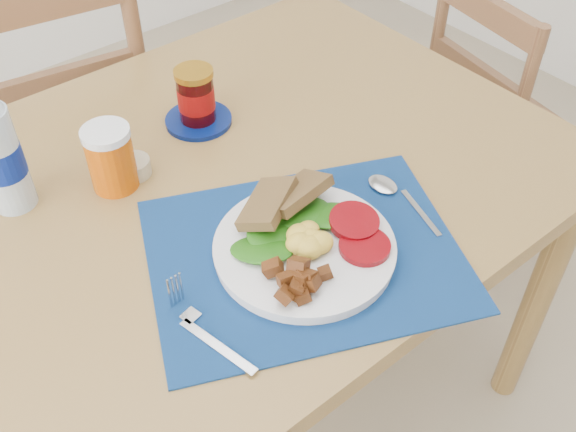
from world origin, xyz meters
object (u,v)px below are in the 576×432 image
object	(u,v)px
breakfast_plate	(303,248)
juice_glass	(111,160)
chair_far	(59,110)
jam_on_saucer	(196,100)
chair_end	(496,98)

from	to	relation	value
breakfast_plate	juice_glass	distance (m)	0.37
chair_far	jam_on_saucer	size ratio (longest dim) A/B	8.93
juice_glass	jam_on_saucer	xyz separation A→B (m)	(0.21, 0.06, -0.00)
chair_far	chair_end	size ratio (longest dim) A/B	1.14
chair_end	breakfast_plate	bearing A→B (deg)	116.56
chair_far	chair_end	bearing A→B (deg)	156.57
chair_far	breakfast_plate	bearing A→B (deg)	101.32
breakfast_plate	juice_glass	world-z (taller)	juice_glass
chair_end	breakfast_plate	size ratio (longest dim) A/B	3.59
chair_end	juice_glass	world-z (taller)	chair_end
breakfast_plate	chair_end	bearing A→B (deg)	-5.52
juice_glass	breakfast_plate	bearing A→B (deg)	-67.75
chair_end	juice_glass	distance (m)	1.08
breakfast_plate	juice_glass	bearing A→B (deg)	89.84
chair_end	jam_on_saucer	world-z (taller)	chair_end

